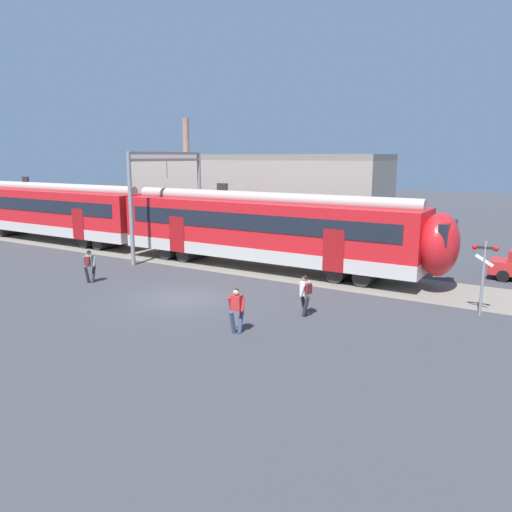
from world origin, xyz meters
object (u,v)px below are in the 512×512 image
Objects in this scene: commuter_train at (150,219)px; crossing_signal at (484,266)px; pedestrian_white at (305,292)px; pedestrian_grey at (89,264)px; pedestrian_red at (237,307)px.

commuter_train is 20.55m from crossing_signal.
commuter_train is at bearing 155.57° from pedestrian_white.
crossing_signal is at bearing -7.84° from commuter_train.
commuter_train is at bearing 111.04° from pedestrian_grey.
pedestrian_red is at bearing -12.07° from pedestrian_grey.
pedestrian_grey is at bearing -165.36° from crossing_signal.
pedestrian_grey is at bearing -175.93° from pedestrian_white.
pedestrian_red is 9.92m from crossing_signal.
crossing_signal is (17.52, 4.58, 1.02)m from pedestrian_grey.
crossing_signal is at bearing 14.64° from pedestrian_grey.
crossing_signal is (20.36, -2.80, -0.24)m from commuter_train.
pedestrian_white is at bearing -24.43° from commuter_train.
pedestrian_white is 7.09m from crossing_signal.
pedestrian_grey is at bearing -68.96° from commuter_train.
commuter_train is 8.01m from pedestrian_grey.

